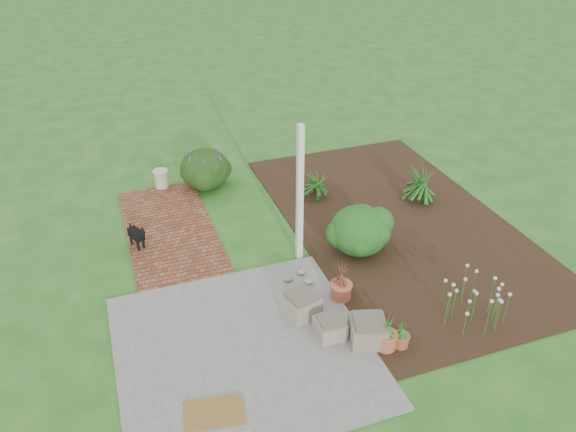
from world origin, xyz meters
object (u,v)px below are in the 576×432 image
object	(u,v)px
cream_ceramic_urn	(161,179)
stone_trough_near	(368,331)
evergreen_shrub	(359,229)
black_dog	(137,234)

from	to	relation	value
cream_ceramic_urn	stone_trough_near	bearing A→B (deg)	-70.10
stone_trough_near	evergreen_shrub	xyz separation A→B (m)	(0.87, 2.11, 0.26)
evergreen_shrub	cream_ceramic_urn	bearing A→B (deg)	129.41
cream_ceramic_urn	evergreen_shrub	xyz separation A→B (m)	(2.93, -3.57, 0.24)
black_dog	cream_ceramic_urn	distance (m)	2.29
stone_trough_near	black_dog	xyz separation A→B (m)	(-2.80, 3.52, 0.10)
black_dog	evergreen_shrub	world-z (taller)	evergreen_shrub
black_dog	cream_ceramic_urn	world-z (taller)	black_dog
black_dog	evergreen_shrub	xyz separation A→B (m)	(3.68, -1.41, 0.16)
black_dog	stone_trough_near	bearing A→B (deg)	-74.22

